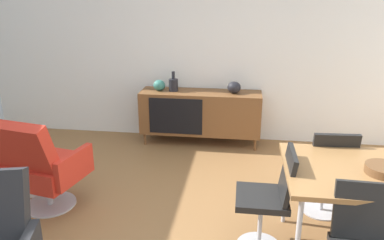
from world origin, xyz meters
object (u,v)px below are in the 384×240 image
object	(u,v)px
dining_chair_back_left	(328,169)
fruit_bowl	(24,141)
lounge_chair_red	(40,164)
vase_cobalt	(159,85)
vase_ceramic_small	(173,84)
vase_sculptural_dark	(234,87)
sideboard	(200,112)
side_table_round	(27,163)
dining_chair_near_window	(270,196)
wooden_bowl_on_table	(384,170)

from	to	relation	value
dining_chair_back_left	fruit_bowl	size ratio (longest dim) A/B	4.28
lounge_chair_red	dining_chair_back_left	bearing A→B (deg)	5.83
vase_cobalt	lounge_chair_red	world-z (taller)	lounge_chair_red
vase_ceramic_small	dining_chair_back_left	bearing A→B (deg)	-43.21
vase_sculptural_dark	lounge_chair_red	world-z (taller)	lounge_chair_red
sideboard	dining_chair_back_left	world-z (taller)	dining_chair_back_left
vase_cobalt	side_table_round	xyz separation A→B (m)	(-1.04, -1.56, -0.47)
dining_chair_near_window	sideboard	bearing A→B (deg)	110.27
side_table_round	lounge_chair_red	bearing A→B (deg)	-42.83
vase_ceramic_small	vase_cobalt	bearing A→B (deg)	180.00
vase_ceramic_small	wooden_bowl_on_table	size ratio (longest dim) A/B	1.02
vase_cobalt	dining_chair_back_left	xyz separation A→B (m)	(1.89, -1.60, -0.32)
vase_ceramic_small	wooden_bowl_on_table	world-z (taller)	vase_ceramic_small
sideboard	fruit_bowl	distance (m)	2.23
dining_chair_near_window	fruit_bowl	bearing A→B (deg)	166.05
wooden_bowl_on_table	lounge_chair_red	distance (m)	2.87
sideboard	dining_chair_back_left	xyz separation A→B (m)	(1.34, -1.60, 0.03)
vase_cobalt	vase_sculptural_dark	bearing A→B (deg)	0.00
vase_sculptural_dark	vase_ceramic_small	world-z (taller)	vase_ceramic_small
dining_chair_back_left	lounge_chair_red	distance (m)	2.62
side_table_round	vase_sculptural_dark	bearing A→B (deg)	37.63
sideboard	side_table_round	xyz separation A→B (m)	(-1.59, -1.56, -0.12)
vase_ceramic_small	dining_chair_near_window	world-z (taller)	vase_ceramic_small
sideboard	vase_ceramic_small	size ratio (longest dim) A/B	6.04
dining_chair_near_window	fruit_bowl	size ratio (longest dim) A/B	4.28
vase_ceramic_small	side_table_round	distance (m)	2.05
vase_sculptural_dark	lounge_chair_red	distance (m)	2.55
vase_sculptural_dark	dining_chair_near_window	size ratio (longest dim) A/B	0.20
sideboard	vase_ceramic_small	xyz separation A→B (m)	(-0.36, 0.00, 0.37)
wooden_bowl_on_table	sideboard	bearing A→B (deg)	125.59
sideboard	dining_chair_back_left	distance (m)	2.08
fruit_bowl	vase_cobalt	bearing A→B (deg)	56.54
dining_chair_near_window	fruit_bowl	xyz separation A→B (m)	(-2.38, 0.59, 0.09)
dining_chair_near_window	dining_chair_back_left	bearing A→B (deg)	45.85
vase_cobalt	lounge_chair_red	size ratio (longest dim) A/B	0.17
vase_sculptural_dark	side_table_round	distance (m)	2.61
vase_sculptural_dark	vase_ceramic_small	xyz separation A→B (m)	(-0.80, 0.00, 0.01)
sideboard	lounge_chair_red	xyz separation A→B (m)	(-1.27, -1.86, 0.03)
vase_sculptural_dark	side_table_round	size ratio (longest dim) A/B	0.33
wooden_bowl_on_table	vase_ceramic_small	bearing A→B (deg)	131.35
vase_sculptural_dark	dining_chair_near_window	world-z (taller)	vase_sculptural_dark
vase_sculptural_dark	dining_chair_back_left	world-z (taller)	vase_sculptural_dark
wooden_bowl_on_table	fruit_bowl	world-z (taller)	wooden_bowl_on_table
dining_chair_back_left	dining_chair_near_window	bearing A→B (deg)	-134.15
vase_sculptural_dark	side_table_round	world-z (taller)	vase_sculptural_dark
sideboard	fruit_bowl	xyz separation A→B (m)	(-1.59, -1.56, 0.12)
vase_sculptural_dark	fruit_bowl	distance (m)	2.57
vase_ceramic_small	fruit_bowl	size ratio (longest dim) A/B	1.32
vase_cobalt	dining_chair_near_window	world-z (taller)	vase_cobalt
vase_sculptural_dark	lounge_chair_red	size ratio (longest dim) A/B	0.18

